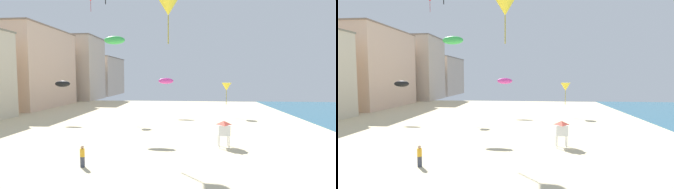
% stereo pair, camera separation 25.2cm
% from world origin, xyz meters
% --- Properties ---
extents(boardwalk_hotel_mid, '(10.62, 18.93, 17.35)m').
position_xyz_m(boardwalk_hotel_mid, '(-27.83, 44.63, 8.68)').
color(boardwalk_hotel_mid, beige).
rests_on(boardwalk_hotel_mid, ground).
extents(boardwalk_hotel_far, '(15.58, 12.70, 18.31)m').
position_xyz_m(boardwalk_hotel_far, '(-27.83, 62.89, 9.16)').
color(boardwalk_hotel_far, '#C6B29E').
rests_on(boardwalk_hotel_far, ground).
extents(boardwalk_hotel_distant, '(15.41, 20.64, 13.74)m').
position_xyz_m(boardwalk_hotel_distant, '(-27.83, 81.75, 6.88)').
color(boardwalk_hotel_distant, '#C6B29E').
rests_on(boardwalk_hotel_distant, ground).
extents(kite_flyer, '(0.34, 0.34, 1.64)m').
position_xyz_m(kite_flyer, '(-1.24, 10.20, 0.92)').
color(kite_flyer, '#383D4C').
rests_on(kite_flyer, ground).
extents(lifeguard_stand, '(1.10, 1.10, 2.55)m').
position_xyz_m(lifeguard_stand, '(9.95, 16.39, 1.84)').
color(lifeguard_stand, white).
rests_on(lifeguard_stand, ground).
extents(kite_magenta_parafoil, '(2.58, 0.72, 1.00)m').
position_xyz_m(kite_magenta_parafoil, '(2.64, 34.60, 6.01)').
color(kite_magenta_parafoil, '#DB3D9E').
extents(kite_yellow_delta, '(1.37, 1.37, 3.12)m').
position_xyz_m(kite_yellow_delta, '(5.13, 10.77, 11.66)').
color(kite_yellow_delta, yellow).
extents(kite_yellow_delta_2, '(1.60, 1.60, 3.63)m').
position_xyz_m(kite_yellow_delta_2, '(12.81, 34.45, 5.05)').
color(kite_yellow_delta_2, yellow).
extents(kite_green_parafoil, '(2.58, 0.72, 1.00)m').
position_xyz_m(kite_green_parafoil, '(-2.42, 22.26, 11.15)').
color(kite_green_parafoil, green).
extents(kite_black_parafoil, '(2.34, 0.65, 0.91)m').
position_xyz_m(kite_black_parafoil, '(-12.08, 27.65, 5.69)').
color(kite_black_parafoil, black).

